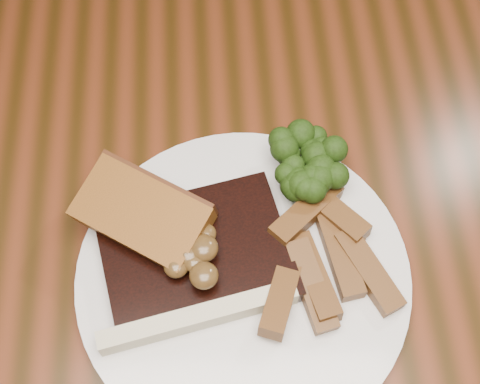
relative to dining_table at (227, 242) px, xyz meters
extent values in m
plane|color=#361B0C|center=(0.00, 0.00, -0.66)|extent=(4.50, 4.50, 0.00)
cube|color=#512210|center=(0.00, 0.00, 0.07)|extent=(1.60, 0.90, 0.04)
cylinder|color=black|center=(-0.01, 0.71, -0.47)|extent=(0.04, 0.04, 0.37)
cylinder|color=black|center=(0.39, 0.53, -0.47)|extent=(0.04, 0.04, 0.37)
cylinder|color=black|center=(0.10, 0.42, -0.47)|extent=(0.04, 0.04, 0.37)
cylinder|color=silver|center=(0.01, -0.08, 0.10)|extent=(0.33, 0.33, 0.01)
cube|color=black|center=(-0.03, -0.06, 0.12)|extent=(0.17, 0.15, 0.02)
cube|color=#C2BB97|center=(-0.03, -0.12, 0.11)|extent=(0.16, 0.05, 0.02)
cube|color=brown|center=(-0.07, -0.03, 0.12)|extent=(0.12, 0.11, 0.02)
camera|label=1|loc=(0.00, -0.28, 0.64)|focal=50.00mm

